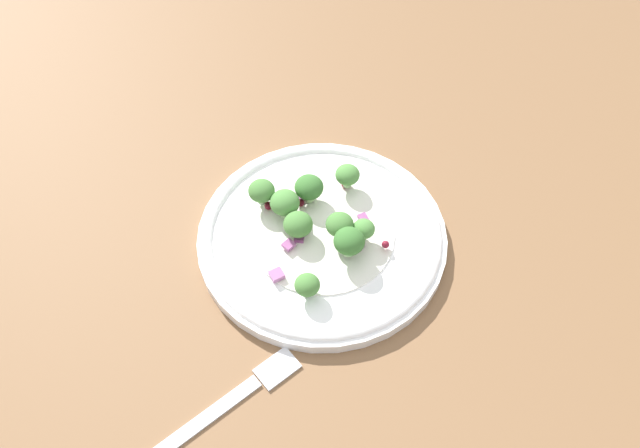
% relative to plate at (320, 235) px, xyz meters
% --- Properties ---
extents(ground_plane, '(1.80, 1.80, 0.02)m').
position_rel_plate_xyz_m(ground_plane, '(-0.03, 0.00, -0.02)').
color(ground_plane, brown).
extents(plate, '(0.24, 0.24, 0.02)m').
position_rel_plate_xyz_m(plate, '(0.00, 0.00, 0.00)').
color(plate, white).
rests_on(plate, ground_plane).
extents(dressing_pool, '(0.14, 0.14, 0.00)m').
position_rel_plate_xyz_m(dressing_pool, '(-0.00, 0.00, 0.00)').
color(dressing_pool, white).
rests_on(dressing_pool, plate).
extents(broccoli_floret_0, '(0.02, 0.02, 0.02)m').
position_rel_plate_xyz_m(broccoli_floret_0, '(-0.00, 0.04, 0.02)').
color(broccoli_floret_0, '#8EB77A').
rests_on(broccoli_floret_0, plate).
extents(broccoli_floret_1, '(0.03, 0.03, 0.03)m').
position_rel_plate_xyz_m(broccoli_floret_1, '(-0.02, -0.06, 0.02)').
color(broccoli_floret_1, '#8EB77A').
rests_on(broccoli_floret_1, plate).
extents(broccoli_floret_2, '(0.03, 0.03, 0.03)m').
position_rel_plate_xyz_m(broccoli_floret_2, '(-0.04, -0.02, 0.02)').
color(broccoli_floret_2, '#ADD18E').
rests_on(broccoli_floret_2, plate).
extents(broccoli_floret_3, '(0.03, 0.03, 0.03)m').
position_rel_plate_xyz_m(broccoli_floret_3, '(-0.01, -0.04, 0.02)').
color(broccoli_floret_3, '#ADD18E').
rests_on(broccoli_floret_3, plate).
extents(broccoli_floret_4, '(0.02, 0.02, 0.02)m').
position_rel_plate_xyz_m(broccoli_floret_4, '(0.07, 0.01, 0.02)').
color(broccoli_floret_4, '#8EB77A').
rests_on(broccoli_floret_4, plate).
extents(broccoli_floret_5, '(0.02, 0.02, 0.03)m').
position_rel_plate_xyz_m(broccoli_floret_5, '(-0.06, 0.01, 0.02)').
color(broccoli_floret_5, '#8EB77A').
rests_on(broccoli_floret_5, plate).
extents(broccoli_floret_6, '(0.03, 0.03, 0.03)m').
position_rel_plate_xyz_m(broccoli_floret_6, '(0.01, -0.02, 0.02)').
color(broccoli_floret_6, '#ADD18E').
rests_on(broccoli_floret_6, plate).
extents(broccoli_floret_7, '(0.03, 0.03, 0.03)m').
position_rel_plate_xyz_m(broccoli_floret_7, '(0.02, 0.03, 0.03)').
color(broccoli_floret_7, '#8EB77A').
rests_on(broccoli_floret_7, plate).
extents(broccoli_floret_8, '(0.03, 0.03, 0.03)m').
position_rel_plate_xyz_m(broccoli_floret_8, '(0.00, 0.02, 0.03)').
color(broccoli_floret_8, '#ADD18E').
rests_on(broccoli_floret_8, plate).
extents(cranberry_0, '(0.01, 0.01, 0.01)m').
position_rel_plate_xyz_m(cranberry_0, '(-0.01, -0.06, 0.01)').
color(cranberry_0, '#4C0A14').
rests_on(cranberry_0, plate).
extents(cranberry_1, '(0.01, 0.01, 0.01)m').
position_rel_plate_xyz_m(cranberry_1, '(-0.06, 0.01, 0.01)').
color(cranberry_1, maroon).
rests_on(cranberry_1, plate).
extents(cranberry_2, '(0.01, 0.01, 0.01)m').
position_rel_plate_xyz_m(cranberry_2, '(-0.03, -0.03, 0.01)').
color(cranberry_2, '#4C0A14').
rests_on(cranberry_2, plate).
extents(cranberry_3, '(0.01, 0.01, 0.01)m').
position_rel_plate_xyz_m(cranberry_3, '(0.00, 0.06, 0.01)').
color(cranberry_3, maroon).
rests_on(cranberry_3, plate).
extents(cranberry_4, '(0.01, 0.01, 0.01)m').
position_rel_plate_xyz_m(cranberry_4, '(-0.04, -0.02, 0.01)').
color(cranberry_4, maroon).
rests_on(cranberry_4, plate).
extents(onion_bit_0, '(0.02, 0.01, 0.00)m').
position_rel_plate_xyz_m(onion_bit_0, '(-0.03, 0.04, 0.01)').
color(onion_bit_0, '#934C84').
rests_on(onion_bit_0, plate).
extents(onion_bit_1, '(0.01, 0.01, 0.00)m').
position_rel_plate_xyz_m(onion_bit_1, '(0.01, -0.02, 0.01)').
color(onion_bit_1, '#843D75').
rests_on(onion_bit_1, plate).
extents(onion_bit_2, '(0.01, 0.01, 0.00)m').
position_rel_plate_xyz_m(onion_bit_2, '(0.03, -0.02, 0.01)').
color(onion_bit_2, '#934C84').
rests_on(onion_bit_2, plate).
extents(onion_bit_3, '(0.02, 0.01, 0.01)m').
position_rel_plate_xyz_m(onion_bit_3, '(-0.04, -0.03, 0.01)').
color(onion_bit_3, '#934C84').
rests_on(onion_bit_3, plate).
extents(onion_bit_4, '(0.02, 0.02, 0.01)m').
position_rel_plate_xyz_m(onion_bit_4, '(0.06, -0.02, 0.01)').
color(onion_bit_4, '#A35B93').
rests_on(onion_bit_4, plate).
extents(onion_bit_5, '(0.02, 0.02, 0.00)m').
position_rel_plate_xyz_m(onion_bit_5, '(0.00, 0.04, 0.01)').
color(onion_bit_5, '#934C84').
rests_on(onion_bit_5, plate).
extents(fork, '(0.16, 0.12, 0.01)m').
position_rel_plate_xyz_m(fork, '(0.19, -0.04, -0.01)').
color(fork, silver).
rests_on(fork, ground_plane).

